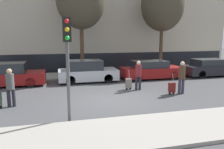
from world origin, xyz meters
TOP-DOWN VIEW (x-y plane):
  - ground_plane at (0.00, 0.00)m, footprint 80.00×80.00m
  - sidewalk_near at (0.00, -3.75)m, footprint 28.00×2.50m
  - sidewalk_far at (0.00, 7.00)m, footprint 28.00×3.00m
  - building_facade at (0.00, 10.80)m, footprint 28.00×3.26m
  - parked_car_0 at (-5.58, 4.68)m, footprint 4.40×1.80m
  - parked_car_1 at (-0.57, 4.75)m, footprint 3.98×1.80m
  - parked_car_2 at (4.12, 4.67)m, footprint 4.45×1.71m
  - parked_car_3 at (9.14, 4.63)m, footprint 4.48×1.79m
  - pedestrian_left at (-4.57, 0.14)m, footprint 0.35×0.34m
  - pedestrian_center at (1.95, 1.66)m, footprint 0.34×0.34m
  - trolley_center at (1.43, 1.85)m, footprint 0.34×0.29m
  - pedestrian_right at (3.89, 0.27)m, footprint 0.35×0.34m
  - trolley_right at (3.35, 0.29)m, footprint 0.34×0.29m
  - traffic_light at (-2.19, -2.36)m, footprint 0.28×0.47m
  - parked_bicycle at (0.03, 7.38)m, footprint 1.77×0.06m
  - bare_tree_near_crossing at (5.96, 6.91)m, footprint 3.49×3.49m

SIDE VIEW (x-z plane):
  - ground_plane at x=0.00m, z-range 0.00..0.00m
  - sidewalk_near at x=0.00m, z-range 0.00..0.12m
  - sidewalk_far at x=0.00m, z-range 0.00..0.12m
  - trolley_right at x=3.35m, z-range -0.21..0.96m
  - trolley_center at x=1.43m, z-range -0.21..0.98m
  - parked_bicycle at x=0.03m, z-range 0.01..0.97m
  - parked_car_2 at x=4.12m, z-range -0.03..1.29m
  - parked_car_3 at x=9.14m, z-range -0.03..1.30m
  - parked_car_0 at x=-5.58m, z-range -0.05..1.40m
  - parked_car_1 at x=-0.57m, z-range -0.06..1.42m
  - pedestrian_center at x=1.95m, z-range 0.11..1.81m
  - pedestrian_left at x=-4.57m, z-range 0.12..1.81m
  - pedestrian_right at x=3.89m, z-range 0.12..1.89m
  - traffic_light at x=-2.19m, z-range 0.79..4.47m
  - bare_tree_near_crossing at x=5.96m, z-range 1.77..9.39m
  - building_facade at x=0.00m, z-range -0.01..12.54m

